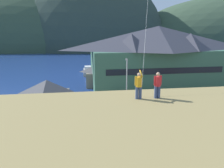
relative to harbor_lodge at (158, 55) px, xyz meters
name	(u,v)px	position (x,y,z in m)	size (l,w,h in m)	color
ground_plane	(133,139)	(-9.81, -21.71, -6.39)	(600.00, 600.00, 0.00)	#66604C
parking_lot_pad	(124,121)	(-9.81, -16.71, -6.34)	(40.00, 20.00, 0.10)	gray
bay_water	(96,61)	(-9.81, 38.29, -6.37)	(360.00, 84.00, 0.03)	navy
far_hill_east_peak	(45,48)	(-35.16, 94.01, -6.39)	(144.24, 62.65, 66.72)	#334733
far_hill_center_saddle	(88,47)	(-10.46, 96.11, -6.39)	(92.32, 74.02, 88.32)	#2D3D33
harbor_lodge	(158,55)	(0.00, 0.00, 0.00)	(27.57, 11.40, 12.03)	#38604C
storage_shed_near_lot	(48,99)	(-19.56, -14.79, -3.60)	(5.86, 6.08, 5.38)	#756B5B
storage_shed_waterside	(100,74)	(-11.32, 2.10, -3.97)	(6.32, 5.63, 4.65)	#756B5B
wharf_dock	(102,74)	(-9.92, 12.73, -6.04)	(3.20, 13.28, 0.70)	#70604C
moored_boat_wharfside	(88,71)	(-13.39, 14.33, -5.67)	(2.43, 7.10, 2.16)	#A8A399
parked_car_back_row_left	(154,124)	(-6.99, -20.28, -5.32)	(4.31, 2.28, 1.82)	black
parked_car_lone_by_shed	(212,122)	(-0.08, -20.71, -5.32)	(4.27, 2.19, 1.82)	silver
parked_car_front_row_red	(150,107)	(-5.90, -14.74, -5.32)	(4.23, 2.11, 1.82)	#236633
parked_car_corner_spot	(111,109)	(-11.31, -14.60, -5.32)	(4.29, 2.24, 1.82)	#B28923
parked_car_mid_row_far	(90,134)	(-14.48, -21.94, -5.32)	(4.33, 2.31, 1.82)	#236633
parking_light_pole	(127,80)	(-8.46, -11.15, -2.14)	(0.24, 0.78, 7.21)	#ADADB2
person_kite_flyer	(139,85)	(-11.52, -29.93, 1.89)	(0.51, 0.66, 1.86)	#384770
person_companion	(158,84)	(-10.26, -29.95, 1.87)	(0.55, 0.40, 1.74)	#384770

